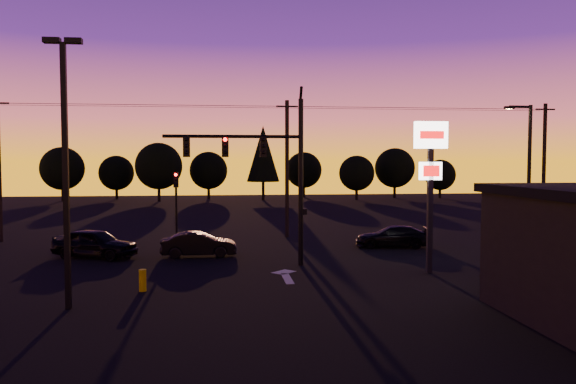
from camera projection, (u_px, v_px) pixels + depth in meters
name	position (u px, v px, depth m)	size (l,w,h in m)	color
ground	(278.00, 284.00, 23.01)	(120.00, 120.00, 0.00)	black
lane_arrow	(286.00, 275.00, 24.72)	(1.20, 3.10, 0.01)	beige
traffic_signal_mast	(268.00, 163.00, 26.68)	(6.79, 0.52, 8.58)	black
secondary_signal	(176.00, 197.00, 33.65)	(0.30, 0.31, 4.35)	black
parking_lot_light	(65.00, 154.00, 18.86)	(1.25, 0.30, 9.14)	black
pylon_sign	(430.00, 164.00, 25.04)	(1.50, 0.28, 6.80)	black
streetlight	(527.00, 173.00, 29.84)	(1.55, 0.35, 8.00)	black
utility_pole_1	(287.00, 168.00, 36.86)	(1.40, 0.26, 9.00)	black
utility_pole_2	(544.00, 167.00, 38.97)	(1.40, 0.26, 9.00)	black
power_wires	(287.00, 107.00, 36.64)	(36.00, 1.22, 0.07)	black
bollard	(143.00, 280.00, 21.72)	(0.28, 0.28, 0.85)	#C4BB00
tree_0	(62.00, 169.00, 69.77)	(5.36, 5.36, 6.74)	black
tree_1	(116.00, 173.00, 73.49)	(4.54, 4.54, 5.71)	black
tree_2	(159.00, 166.00, 69.18)	(5.77, 5.78, 7.26)	black
tree_3	(209.00, 171.00, 73.88)	(4.95, 4.95, 6.22)	black
tree_4	(263.00, 154.00, 71.61)	(4.18, 4.18, 9.50)	black
tree_5	(304.00, 170.00, 77.39)	(4.95, 4.95, 6.22)	black
tree_6	(357.00, 173.00, 72.16)	(4.54, 4.54, 5.71)	black
tree_7	(395.00, 168.00, 75.81)	(5.36, 5.36, 6.74)	black
tree_8	(440.00, 175.00, 75.57)	(4.12, 4.12, 5.19)	black
car_left	(95.00, 243.00, 29.21)	(1.79, 4.45, 1.52)	black
car_mid	(199.00, 244.00, 29.56)	(1.37, 3.94, 1.30)	black
car_right	(393.00, 236.00, 32.78)	(1.76, 4.32, 1.25)	black
suv_parked	(557.00, 274.00, 21.46)	(2.42, 5.26, 1.46)	black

